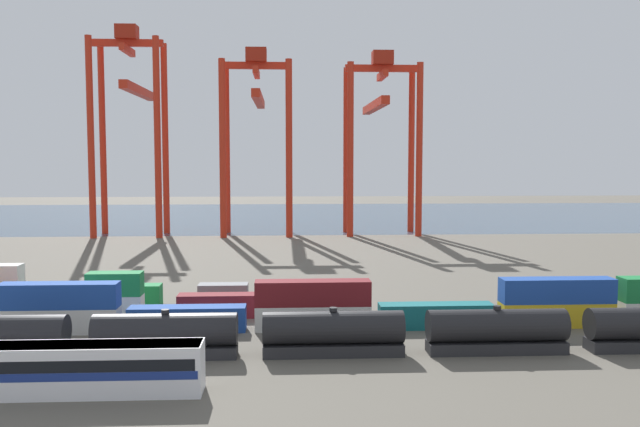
# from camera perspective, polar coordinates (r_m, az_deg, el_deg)

# --- Properties ---
(ground_plane) EXTENTS (420.00, 420.00, 0.00)m
(ground_plane) POSITION_cam_1_polar(r_m,az_deg,el_deg) (113.24, -7.36, -4.47)
(ground_plane) COLOR #5B564C
(harbour_water) EXTENTS (400.00, 110.00, 0.01)m
(harbour_water) POSITION_cam_1_polar(r_m,az_deg,el_deg) (212.40, -5.31, -0.20)
(harbour_water) COLOR #384C60
(harbour_water) RESTS_ON ground_plane
(freight_tank_row) EXTENTS (73.39, 2.95, 4.41)m
(freight_tank_row) POSITION_cam_1_polar(r_m,az_deg,el_deg) (62.04, 1.13, -10.09)
(freight_tank_row) COLOR #232326
(freight_tank_row) RESTS_ON ground_plane
(shipping_container_1) EXTENTS (12.10, 2.44, 2.60)m
(shipping_container_1) POSITION_cam_1_polar(r_m,az_deg,el_deg) (74.85, -21.25, -8.47)
(shipping_container_1) COLOR silver
(shipping_container_1) RESTS_ON ground_plane
(shipping_container_2) EXTENTS (12.10, 2.44, 2.60)m
(shipping_container_2) POSITION_cam_1_polar(r_m,az_deg,el_deg) (74.32, -21.31, -6.51)
(shipping_container_2) COLOR #1C4299
(shipping_container_2) RESTS_ON shipping_container_1
(shipping_container_3) EXTENTS (12.10, 2.44, 2.60)m
(shipping_container_3) POSITION_cam_1_polar(r_m,az_deg,el_deg) (71.87, -11.20, -8.78)
(shipping_container_3) COLOR #1C4299
(shipping_container_3) RESTS_ON ground_plane
(shipping_container_4) EXTENTS (12.10, 2.44, 2.60)m
(shipping_container_4) POSITION_cam_1_polar(r_m,az_deg,el_deg) (71.20, -0.61, -8.81)
(shipping_container_4) COLOR silver
(shipping_container_4) RESTS_ON ground_plane
(shipping_container_5) EXTENTS (12.10, 2.44, 2.60)m
(shipping_container_5) POSITION_cam_1_polar(r_m,az_deg,el_deg) (70.64, -0.62, -6.76)
(shipping_container_5) COLOR maroon
(shipping_container_5) RESTS_ON shipping_container_4
(shipping_container_6) EXTENTS (12.10, 2.44, 2.60)m
(shipping_container_6) POSITION_cam_1_polar(r_m,az_deg,el_deg) (72.90, 9.81, -8.56)
(shipping_container_6) COLOR #146066
(shipping_container_6) RESTS_ON ground_plane
(shipping_container_7) EXTENTS (12.10, 2.44, 2.60)m
(shipping_container_7) POSITION_cam_1_polar(r_m,az_deg,el_deg) (76.82, 19.46, -8.08)
(shipping_container_7) COLOR gold
(shipping_container_7) RESTS_ON ground_plane
(shipping_container_8) EXTENTS (12.10, 2.44, 2.60)m
(shipping_container_8) POSITION_cam_1_polar(r_m,az_deg,el_deg) (76.30, 19.51, -6.18)
(shipping_container_8) COLOR #1C4299
(shipping_container_8) RESTS_ON shipping_container_7
(shipping_container_14) EXTENTS (6.04, 2.44, 2.60)m
(shipping_container_14) POSITION_cam_1_polar(r_m,az_deg,el_deg) (79.61, -17.00, -7.58)
(shipping_container_14) COLOR silver
(shipping_container_14) RESTS_ON ground_plane
(shipping_container_15) EXTENTS (6.04, 2.44, 2.60)m
(shipping_container_15) POSITION_cam_1_polar(r_m,az_deg,el_deg) (79.11, -17.04, -5.73)
(shipping_container_15) COLOR #197538
(shipping_container_15) RESTS_ON shipping_container_14
(shipping_container_16) EXTENTS (12.10, 2.44, 2.60)m
(shipping_container_16) POSITION_cam_1_polar(r_m,az_deg,el_deg) (77.51, -7.53, -7.74)
(shipping_container_16) COLOR maroon
(shipping_container_16) RESTS_ON ground_plane
(shipping_container_20) EXTENTS (12.10, 2.44, 2.60)m
(shipping_container_20) POSITION_cam_1_polar(r_m,az_deg,el_deg) (86.08, -17.35, -6.67)
(shipping_container_20) COLOR #197538
(shipping_container_20) RESTS_ON ground_plane
(shipping_container_21) EXTENTS (6.04, 2.44, 2.60)m
(shipping_container_21) POSITION_cam_1_polar(r_m,az_deg,el_deg) (83.76, -8.22, -6.81)
(shipping_container_21) COLOR slate
(shipping_container_21) RESTS_ON ground_plane
(gantry_crane_west) EXTENTS (16.39, 33.82, 48.45)m
(gantry_crane_west) POSITION_cam_1_polar(r_m,az_deg,el_deg) (164.98, -15.78, 8.36)
(gantry_crane_west) COLOR red
(gantry_crane_west) RESTS_ON ground_plane
(gantry_crane_central) EXTENTS (16.60, 36.41, 43.54)m
(gantry_crane_central) POSITION_cam_1_polar(r_m,az_deg,el_deg) (161.48, -5.36, 7.83)
(gantry_crane_central) COLOR red
(gantry_crane_central) RESTS_ON ground_plane
(gantry_crane_east) EXTENTS (17.56, 36.95, 43.10)m
(gantry_crane_east) POSITION_cam_1_polar(r_m,az_deg,el_deg) (163.14, 5.14, 7.63)
(gantry_crane_east) COLOR red
(gantry_crane_east) RESTS_ON ground_plane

